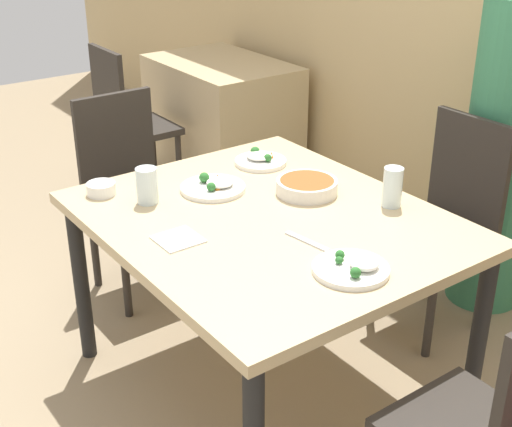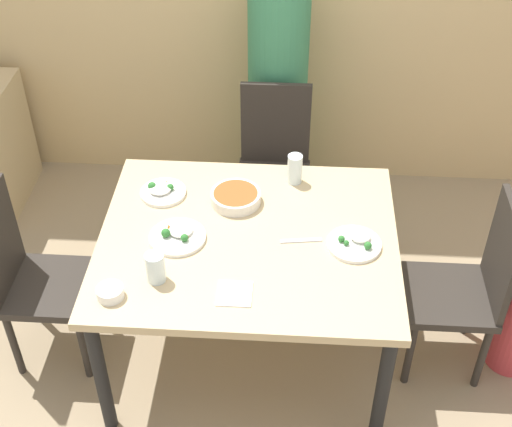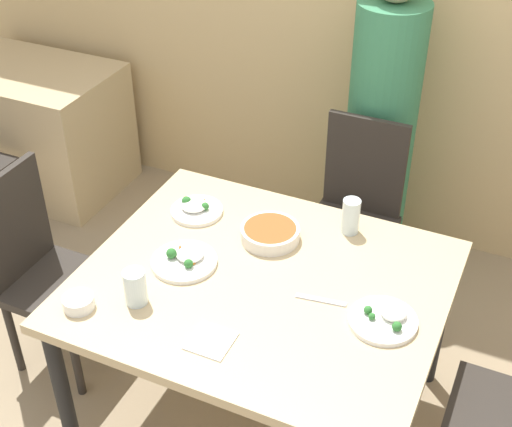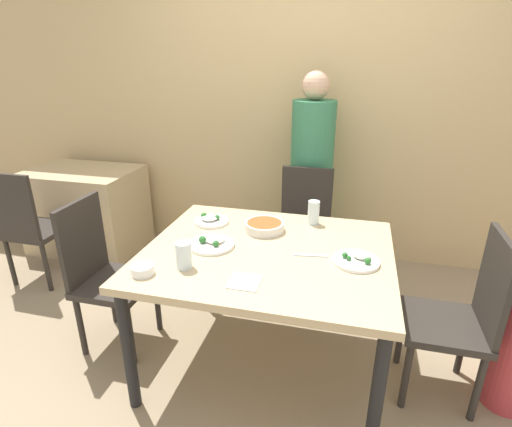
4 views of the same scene
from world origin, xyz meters
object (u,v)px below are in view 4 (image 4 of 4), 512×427
Objects in this scene: chair_child_spot at (461,315)px; bowl_curry at (264,226)px; plate_rice_adult at (212,243)px; chair_adult_spot at (303,228)px; person_adult at (311,183)px; glass_water_tall at (184,255)px.

bowl_curry is (-1.07, 0.23, 0.27)m from chair_child_spot.
chair_adult_spot is at bearing 67.47° from plate_rice_adult.
chair_adult_spot is 4.03× the size of bowl_curry.
bowl_curry is 0.94× the size of plate_rice_adult.
person_adult is at bearing 81.19° from bowl_curry.
plate_rice_adult is at bearing -88.37° from chair_child_spot.
chair_adult_spot is 1.29m from glass_water_tall.
person_adult is at bearing 74.07° from glass_water_tall.
chair_adult_spot is 6.98× the size of glass_water_tall.
person_adult reaches higher than bowl_curry.
chair_child_spot is at bearing 12.24° from glass_water_tall.
plate_rice_adult is at bearing 79.12° from glass_water_tall.
plate_rice_adult is at bearing -112.53° from chair_adult_spot.
plate_rice_adult is (-0.38, -0.92, 0.26)m from chair_adult_spot.
bowl_curry is 0.35m from plate_rice_adult.
person_adult is at bearing -142.99° from chair_child_spot.
glass_water_tall reaches higher than plate_rice_adult.
chair_adult_spot and chair_child_spot have the same top height.
plate_rice_adult is at bearing -106.93° from person_adult.
person_adult reaches higher than glass_water_tall.
person_adult reaches higher than plate_rice_adult.
chair_child_spot reaches higher than glass_water_tall.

